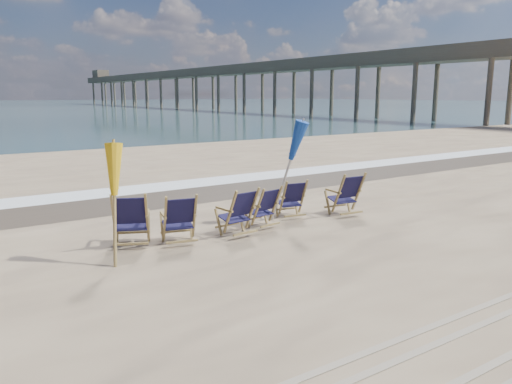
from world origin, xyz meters
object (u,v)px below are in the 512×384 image
at_px(fishing_pier, 210,83).
at_px(umbrella_yellow, 113,176).
at_px(beach_chair_2, 253,210).
at_px(beach_chair_0, 147,219).
at_px(beach_chair_3, 276,205).
at_px(umbrella_blue, 286,142).
at_px(beach_chair_4, 303,198).
at_px(beach_chair_5, 359,193).
at_px(beach_chair_1, 195,218).

bearing_deg(fishing_pier, umbrella_yellow, -119.59).
bearing_deg(umbrella_yellow, beach_chair_2, 4.23).
height_order(beach_chair_0, umbrella_yellow, umbrella_yellow).
relative_size(beach_chair_3, umbrella_blue, 0.39).
bearing_deg(beach_chair_4, beach_chair_5, 167.39).
bearing_deg(fishing_pier, beach_chair_3, -117.54).
bearing_deg(beach_chair_0, beach_chair_1, -175.35).
bearing_deg(beach_chair_5, beach_chair_3, -0.64).
distance_m(umbrella_blue, fishing_pier, 80.14).
distance_m(beach_chair_3, umbrella_yellow, 3.75).
height_order(beach_chair_2, beach_chair_4, beach_chair_2).
relative_size(beach_chair_5, umbrella_yellow, 0.52).
xyz_separation_m(umbrella_blue, fishing_pier, (36.79, 71.13, 2.90)).
height_order(beach_chair_2, fishing_pier, fishing_pier).
bearing_deg(umbrella_yellow, beach_chair_4, 9.13).
distance_m(beach_chair_1, fishing_pier, 81.68).
xyz_separation_m(beach_chair_2, beach_chair_3, (0.75, 0.25, -0.04)).
bearing_deg(umbrella_blue, beach_chair_4, 5.92).
bearing_deg(beach_chair_4, umbrella_blue, 16.68).
height_order(beach_chair_0, fishing_pier, fishing_pier).
height_order(beach_chair_0, beach_chair_1, beach_chair_0).
distance_m(beach_chair_0, umbrella_yellow, 1.34).
xyz_separation_m(beach_chair_4, umbrella_yellow, (-4.54, -0.73, 1.02)).
bearing_deg(beach_chair_3, umbrella_yellow, -0.51).
height_order(beach_chair_5, umbrella_blue, umbrella_blue).
bearing_deg(beach_chair_4, beach_chair_0, 13.24).
bearing_deg(umbrella_blue, beach_chair_2, -158.25).
distance_m(beach_chair_4, umbrella_yellow, 4.71).
bearing_deg(beach_chair_4, beach_chair_3, 26.22).
height_order(beach_chair_1, beach_chair_4, beach_chair_1).
height_order(beach_chair_0, beach_chair_4, beach_chair_0).
height_order(beach_chair_4, fishing_pier, fishing_pier).
xyz_separation_m(beach_chair_0, umbrella_yellow, (-0.76, -0.57, 0.95)).
distance_m(beach_chair_4, umbrella_blue, 1.41).
xyz_separation_m(beach_chair_2, umbrella_yellow, (-2.83, -0.21, 0.98)).
relative_size(beach_chair_4, fishing_pier, 0.01).
bearing_deg(beach_chair_3, beach_chair_4, -172.42).
height_order(beach_chair_5, fishing_pier, fishing_pier).
xyz_separation_m(beach_chair_2, fishing_pier, (37.95, 71.60, 4.16)).
bearing_deg(beach_chair_4, umbrella_yellow, 19.88).
relative_size(beach_chair_4, umbrella_yellow, 0.46).
xyz_separation_m(beach_chair_0, beach_chair_2, (2.06, -0.36, -0.03)).
distance_m(beach_chair_2, beach_chair_5, 2.93).
bearing_deg(beach_chair_3, beach_chair_0, -9.97).
bearing_deg(beach_chair_0, beach_chair_4, -152.98).
bearing_deg(umbrella_yellow, beach_chair_3, 7.38).
distance_m(beach_chair_3, beach_chair_4, 1.00).
height_order(beach_chair_1, beach_chair_2, beach_chair_2).
xyz_separation_m(umbrella_yellow, umbrella_blue, (3.99, 0.67, 0.27)).
bearing_deg(beach_chair_3, beach_chair_1, -2.37).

